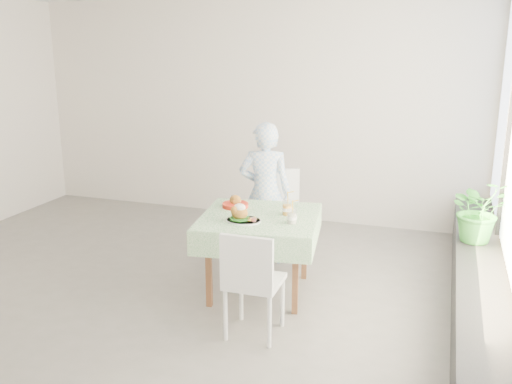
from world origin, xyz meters
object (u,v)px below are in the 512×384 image
(cafe_table, at_px, (259,245))
(juice_cup_orange, at_px, (287,209))
(diner, at_px, (265,193))
(potted_plant, at_px, (479,210))
(chair_near, at_px, (254,302))
(chair_far, at_px, (281,235))
(main_dish, at_px, (241,216))

(cafe_table, bearing_deg, juice_cup_orange, 25.30)
(cafe_table, relative_size, diner, 0.79)
(juice_cup_orange, height_order, potted_plant, potted_plant)
(chair_near, bearing_deg, potted_plant, 40.26)
(diner, distance_m, potted_plant, 2.08)
(chair_near, bearing_deg, cafe_table, 105.32)
(chair_near, relative_size, juice_cup_orange, 3.36)
(potted_plant, bearing_deg, juice_cup_orange, -162.10)
(cafe_table, bearing_deg, potted_plant, 18.84)
(cafe_table, xyz_separation_m, juice_cup_orange, (0.23, 0.11, 0.34))
(chair_near, xyz_separation_m, juice_cup_orange, (0.02, 0.88, 0.53))
(cafe_table, xyz_separation_m, diner, (-0.19, 0.76, 0.29))
(chair_far, distance_m, potted_plant, 1.97)
(diner, relative_size, main_dish, 4.74)
(chair_far, relative_size, chair_near, 1.10)
(cafe_table, bearing_deg, chair_far, 91.42)
(chair_far, bearing_deg, juice_cup_orange, -69.55)
(chair_near, xyz_separation_m, diner, (-0.40, 1.53, 0.47))
(juice_cup_orange, distance_m, potted_plant, 1.74)
(cafe_table, bearing_deg, diner, 104.09)
(potted_plant, bearing_deg, cafe_table, -161.16)
(diner, distance_m, juice_cup_orange, 0.78)
(main_dish, height_order, potted_plant, potted_plant)
(chair_near, xyz_separation_m, potted_plant, (1.67, 1.41, 0.52))
(chair_far, xyz_separation_m, main_dish, (-0.08, -0.98, 0.50))
(chair_near, bearing_deg, main_dish, 118.63)
(juice_cup_orange, xyz_separation_m, potted_plant, (1.65, 0.53, -0.01))
(chair_far, height_order, main_dish, chair_far)
(main_dish, bearing_deg, juice_cup_orange, 43.93)
(cafe_table, xyz_separation_m, chair_near, (0.21, -0.77, -0.19))
(chair_near, xyz_separation_m, main_dish, (-0.31, 0.57, 0.52))
(juice_cup_orange, bearing_deg, potted_plant, 17.90)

